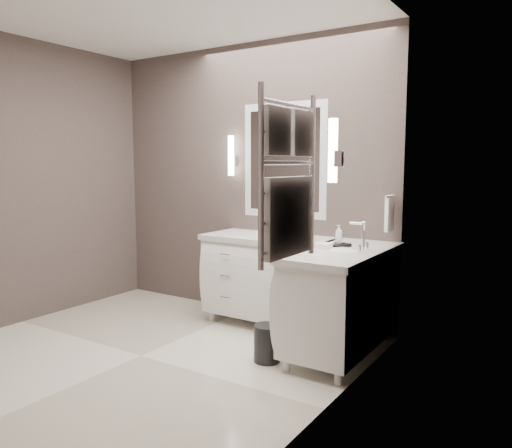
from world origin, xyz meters
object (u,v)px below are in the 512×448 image
Objects in this scene: vanity_right at (342,295)px; waste_bin at (267,343)px; towel_ladder at (288,188)px; vanity_back at (269,274)px.

waste_bin is (-0.43, -0.45, -0.34)m from vanity_right.
vanity_back is at bearing 124.10° from towel_ladder.
vanity_back is 1.00× the size of vanity_right.
vanity_right is at bearing 99.84° from towel_ladder.
vanity_right is 0.71m from waste_bin.
towel_ladder is 3.13× the size of waste_bin.
vanity_right is (0.88, -0.33, 0.00)m from vanity_back.
vanity_back is 1.38× the size of towel_ladder.
vanity_back is 0.96m from waste_bin.
vanity_right is 4.32× the size of waste_bin.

